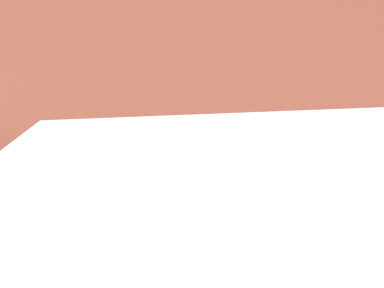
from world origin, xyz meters
The scene contains 5 objects.
ground_plane centered at (0.00, 0.00, 0.00)m, with size 80.00×80.00×0.00m, color #38383A.
sidewalk_slab centered at (0.00, 1.75, 0.00)m, with size 36.00×3.50×0.01m, color gray.
brick_building_wall centered at (0.00, 5.20, 2.46)m, with size 36.00×0.50×4.92m, color brown.
motorcycle_black centered at (-1.27, 2.00, 0.40)m, with size 2.00×0.65×1.03m.
motorcycle_red centered at (0.60, 1.97, 0.40)m, with size 1.97×0.76×1.03m.
Camera 1 is at (-1.68, -5.12, 2.57)m, focal length 28.92 mm.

